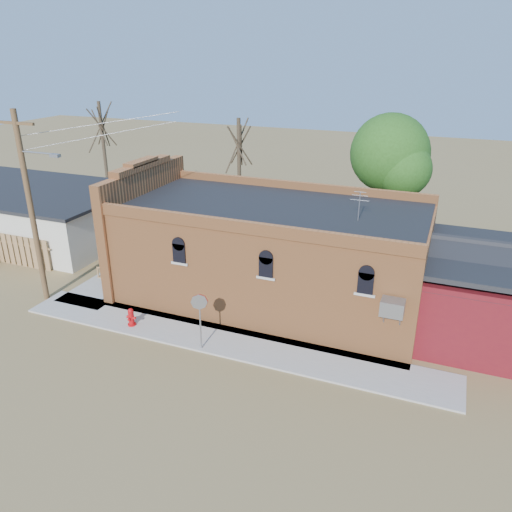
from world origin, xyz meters
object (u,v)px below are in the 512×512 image
at_px(brick_bar, 266,252).
at_px(trash_barrel, 109,290).
at_px(fire_hydrant, 131,317).
at_px(utility_pole, 31,205).
at_px(stop_sign, 200,307).

xyz_separation_m(brick_bar, trash_barrel, (-6.94, -3.18, -1.87)).
height_order(fire_hydrant, trash_barrel, fire_hydrant).
xyz_separation_m(brick_bar, utility_pole, (-9.79, -4.29, 2.43)).
bearing_deg(stop_sign, fire_hydrant, 170.48).
distance_m(brick_bar, stop_sign, 5.55).
relative_size(fire_hydrant, trash_barrel, 1.05).
distance_m(utility_pole, trash_barrel, 5.28).
bearing_deg(brick_bar, stop_sign, -97.02).
distance_m(brick_bar, utility_pole, 10.96).
relative_size(brick_bar, trash_barrel, 20.98).
bearing_deg(stop_sign, trash_barrel, 157.53).
height_order(utility_pole, fire_hydrant, utility_pole).
height_order(utility_pole, trash_barrel, utility_pole).
relative_size(utility_pole, stop_sign, 3.68).
distance_m(fire_hydrant, stop_sign, 4.00).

